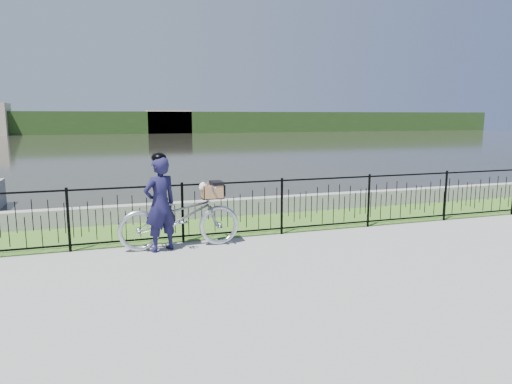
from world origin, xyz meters
name	(u,v)px	position (x,y,z in m)	size (l,w,h in m)	color
ground	(260,262)	(0.00, 0.00, 0.00)	(120.00, 120.00, 0.00)	gray
grass_strip	(222,226)	(0.00, 2.60, 0.00)	(60.00, 2.00, 0.01)	#3D6920
water	(136,145)	(0.00, 33.00, 0.00)	(120.00, 120.00, 0.00)	black
quay_wall	(212,209)	(0.00, 3.60, 0.20)	(60.00, 0.30, 0.40)	gray
fence	(234,209)	(0.00, 1.60, 0.58)	(14.00, 0.06, 1.15)	black
far_treeline	(124,122)	(0.00, 60.00, 1.50)	(120.00, 6.00, 3.00)	#264219
far_building_right	(169,122)	(6.00, 58.50, 1.60)	(6.00, 3.00, 3.20)	#B2A18F
bicycle_rig	(180,216)	(-1.09, 1.27, 0.58)	(2.18, 0.76, 1.21)	#B1B7BE
cyclist	(160,203)	(-1.45, 1.18, 0.86)	(0.72, 0.61, 1.75)	#151437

